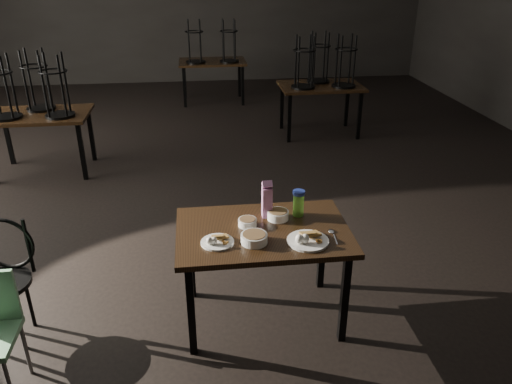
{
  "coord_description": "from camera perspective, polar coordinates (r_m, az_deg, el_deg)",
  "views": [
    {
      "loc": [
        0.11,
        -4.94,
        2.47
      ],
      "look_at": [
        0.53,
        -1.56,
        0.85
      ],
      "focal_mm": 35.0,
      "sensor_mm": 36.0,
      "label": 1
    }
  ],
  "objects": [
    {
      "name": "main_table",
      "position": [
        3.51,
        0.81,
        -5.42
      ],
      "size": [
        1.2,
        0.8,
        0.75
      ],
      "color": "black",
      "rests_on": "ground"
    },
    {
      "name": "plate_left",
      "position": [
        3.31,
        -4.47,
        -5.57
      ],
      "size": [
        0.22,
        0.22,
        0.07
      ],
      "color": "white",
      "rests_on": "main_table"
    },
    {
      "name": "plate_right",
      "position": [
        3.33,
        5.92,
        -5.36
      ],
      "size": [
        0.28,
        0.28,
        0.09
      ],
      "color": "white",
      "rests_on": "main_table"
    },
    {
      "name": "bowl_near",
      "position": [
        3.5,
        -0.99,
        -3.46
      ],
      "size": [
        0.13,
        0.13,
        0.05
      ],
      "color": "white",
      "rests_on": "main_table"
    },
    {
      "name": "bowl_far",
      "position": [
        3.59,
        2.53,
        -2.61
      ],
      "size": [
        0.16,
        0.16,
        0.06
      ],
      "color": "white",
      "rests_on": "main_table"
    },
    {
      "name": "bowl_big",
      "position": [
        3.3,
        -0.22,
        -5.29
      ],
      "size": [
        0.18,
        0.18,
        0.06
      ],
      "color": "white",
      "rests_on": "main_table"
    },
    {
      "name": "juice_carton",
      "position": [
        3.58,
        1.26,
        -0.93
      ],
      "size": [
        0.07,
        0.07,
        0.28
      ],
      "color": "#961B7B",
      "rests_on": "main_table"
    },
    {
      "name": "water_bottle",
      "position": [
        3.62,
        4.88,
        -1.24
      ],
      "size": [
        0.11,
        0.11,
        0.2
      ],
      "color": "#6BC138",
      "rests_on": "main_table"
    },
    {
      "name": "spoon",
      "position": [
        3.46,
        8.68,
        -4.59
      ],
      "size": [
        0.05,
        0.2,
        0.01
      ],
      "color": "silver",
      "rests_on": "main_table"
    },
    {
      "name": "bentwood_chair",
      "position": [
        3.85,
        -26.96,
        -8.09
      ],
      "size": [
        0.44,
        0.43,
        0.87
      ],
      "rotation": [
        0.0,
        0.0,
        -0.19
      ],
      "color": "black",
      "rests_on": "ground"
    },
    {
      "name": "bg_table_left",
      "position": [
        6.6,
        -23.76,
        8.4
      ],
      "size": [
        1.2,
        0.8,
        1.48
      ],
      "color": "black",
      "rests_on": "ground"
    },
    {
      "name": "bg_table_right",
      "position": [
        7.55,
        7.46,
        12.23
      ],
      "size": [
        1.2,
        0.8,
        1.48
      ],
      "color": "black",
      "rests_on": "ground"
    },
    {
      "name": "bg_table_far",
      "position": [
        9.33,
        -5.02,
        14.68
      ],
      "size": [
        1.2,
        0.8,
        1.48
      ],
      "color": "black",
      "rests_on": "ground"
    }
  ]
}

